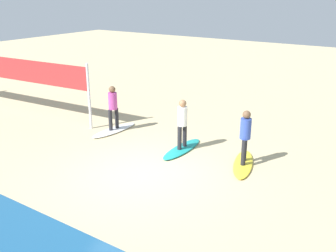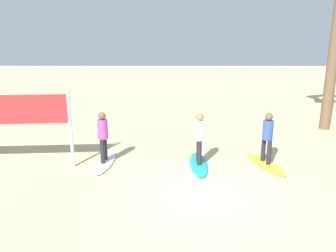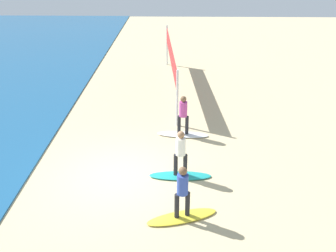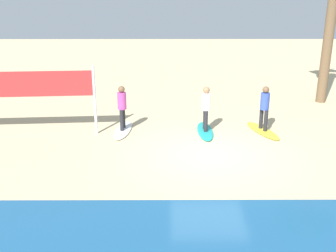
# 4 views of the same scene
# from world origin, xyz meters

# --- Properties ---
(ground_plane) EXTENTS (60.00, 60.00, 0.00)m
(ground_plane) POSITION_xyz_m (0.00, 0.00, 0.00)
(ground_plane) COLOR #CCB789
(surfboard_yellow) EXTENTS (1.18, 2.17, 0.09)m
(surfboard_yellow) POSITION_xyz_m (-2.19, -2.18, 0.04)
(surfboard_yellow) COLOR yellow
(surfboard_yellow) RESTS_ON ground
(surfer_yellow) EXTENTS (0.32, 0.44, 1.64)m
(surfer_yellow) POSITION_xyz_m (-2.19, -2.18, 1.04)
(surfer_yellow) COLOR #232328
(surfer_yellow) RESTS_ON surfboard_yellow
(surfboard_teal) EXTENTS (0.57, 2.10, 0.09)m
(surfboard_teal) POSITION_xyz_m (-0.04, -2.15, 0.04)
(surfboard_teal) COLOR teal
(surfboard_teal) RESTS_ON ground
(surfer_teal) EXTENTS (0.32, 0.46, 1.64)m
(surfer_teal) POSITION_xyz_m (-0.04, -2.15, 1.04)
(surfer_teal) COLOR #232328
(surfer_teal) RESTS_ON surfboard_teal
(surfboard_white) EXTENTS (0.74, 2.14, 0.09)m
(surfboard_white) POSITION_xyz_m (3.03, -2.27, 0.04)
(surfboard_white) COLOR white
(surfboard_white) RESTS_ON ground
(surfer_white) EXTENTS (0.32, 0.46, 1.64)m
(surfer_white) POSITION_xyz_m (3.03, -2.27, 1.04)
(surfer_white) COLOR #232328
(surfer_white) RESTS_ON surfboard_white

